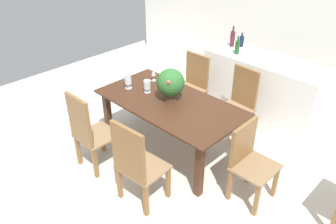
{
  "coord_description": "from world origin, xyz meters",
  "views": [
    {
      "loc": [
        2.55,
        -2.57,
        2.8
      ],
      "look_at": [
        -0.02,
        0.05,
        0.57
      ],
      "focal_mm": 35.91,
      "sensor_mm": 36.0,
      "label": 1
    }
  ],
  "objects_px": {
    "chair_near_left": "(88,130)",
    "wine_bottle_tall": "(241,41)",
    "flower_centerpiece": "(171,84)",
    "crystal_vase_left": "(147,85)",
    "crystal_vase_center_near": "(128,79)",
    "wine_glass": "(154,73)",
    "chair_far_right": "(239,101)",
    "wine_bottle_clear": "(232,39)",
    "dining_table": "(170,109)",
    "chair_far_left": "(193,82)",
    "chair_foot_end": "(249,158)",
    "kitchen_counter": "(262,88)",
    "wine_bottle_dark": "(237,47)",
    "chair_near_right": "(135,162)"
  },
  "relations": [
    {
      "from": "chair_near_right",
      "to": "wine_bottle_dark",
      "type": "height_order",
      "value": "wine_bottle_dark"
    },
    {
      "from": "chair_far_left",
      "to": "chair_foot_end",
      "type": "relative_size",
      "value": 1.06
    },
    {
      "from": "dining_table",
      "to": "flower_centerpiece",
      "type": "bearing_deg",
      "value": 123.14
    },
    {
      "from": "crystal_vase_left",
      "to": "wine_bottle_dark",
      "type": "xyz_separation_m",
      "value": [
        0.34,
        1.5,
        0.21
      ]
    },
    {
      "from": "chair_foot_end",
      "to": "wine_bottle_tall",
      "type": "bearing_deg",
      "value": 37.03
    },
    {
      "from": "chair_far_right",
      "to": "wine_bottle_clear",
      "type": "bearing_deg",
      "value": 137.43
    },
    {
      "from": "dining_table",
      "to": "chair_near_right",
      "type": "xyz_separation_m",
      "value": [
        0.43,
        -0.94,
        -0.06
      ]
    },
    {
      "from": "crystal_vase_center_near",
      "to": "wine_bottle_dark",
      "type": "xyz_separation_m",
      "value": [
        0.61,
        1.6,
        0.18
      ]
    },
    {
      "from": "crystal_vase_center_near",
      "to": "wine_bottle_tall",
      "type": "relative_size",
      "value": 1.0
    },
    {
      "from": "chair_near_left",
      "to": "wine_bottle_tall",
      "type": "xyz_separation_m",
      "value": [
        0.24,
        2.74,
        0.47
      ]
    },
    {
      "from": "flower_centerpiece",
      "to": "wine_glass",
      "type": "relative_size",
      "value": 2.66
    },
    {
      "from": "flower_centerpiece",
      "to": "crystal_vase_left",
      "type": "relative_size",
      "value": 2.45
    },
    {
      "from": "crystal_vase_left",
      "to": "wine_glass",
      "type": "bearing_deg",
      "value": 123.05
    },
    {
      "from": "wine_glass",
      "to": "wine_bottle_clear",
      "type": "height_order",
      "value": "wine_bottle_clear"
    },
    {
      "from": "chair_foot_end",
      "to": "wine_glass",
      "type": "distance_m",
      "value": 1.82
    },
    {
      "from": "flower_centerpiece",
      "to": "wine_bottle_clear",
      "type": "height_order",
      "value": "wine_bottle_clear"
    },
    {
      "from": "chair_far_right",
      "to": "crystal_vase_center_near",
      "type": "distance_m",
      "value": 1.55
    },
    {
      "from": "crystal_vase_left",
      "to": "chair_foot_end",
      "type": "bearing_deg",
      "value": 0.88
    },
    {
      "from": "dining_table",
      "to": "chair_far_left",
      "type": "relative_size",
      "value": 1.95
    },
    {
      "from": "chair_far_left",
      "to": "kitchen_counter",
      "type": "relative_size",
      "value": 0.53
    },
    {
      "from": "chair_foot_end",
      "to": "chair_near_left",
      "type": "distance_m",
      "value": 1.87
    },
    {
      "from": "wine_bottle_tall",
      "to": "wine_bottle_dark",
      "type": "bearing_deg",
      "value": -66.91
    },
    {
      "from": "chair_near_right",
      "to": "kitchen_counter",
      "type": "bearing_deg",
      "value": -93.16
    },
    {
      "from": "chair_far_right",
      "to": "wine_bottle_tall",
      "type": "relative_size",
      "value": 4.5
    },
    {
      "from": "chair_far_left",
      "to": "chair_near_left",
      "type": "bearing_deg",
      "value": -89.05
    },
    {
      "from": "crystal_vase_left",
      "to": "chair_near_left",
      "type": "bearing_deg",
      "value": -92.16
    },
    {
      "from": "chair_near_left",
      "to": "kitchen_counter",
      "type": "xyz_separation_m",
      "value": [
        0.81,
        2.56,
        -0.09
      ]
    },
    {
      "from": "chair_far_right",
      "to": "wine_bottle_tall",
      "type": "bearing_deg",
      "value": 129.48
    },
    {
      "from": "dining_table",
      "to": "crystal_vase_left",
      "type": "bearing_deg",
      "value": -176.33
    },
    {
      "from": "chair_far_right",
      "to": "crystal_vase_left",
      "type": "bearing_deg",
      "value": -126.01
    },
    {
      "from": "chair_foot_end",
      "to": "wine_glass",
      "type": "bearing_deg",
      "value": 80.91
    },
    {
      "from": "wine_bottle_dark",
      "to": "wine_bottle_clear",
      "type": "bearing_deg",
      "value": 138.0
    },
    {
      "from": "chair_far_right",
      "to": "kitchen_counter",
      "type": "relative_size",
      "value": 0.55
    },
    {
      "from": "crystal_vase_center_near",
      "to": "crystal_vase_left",
      "type": "bearing_deg",
      "value": 20.83
    },
    {
      "from": "dining_table",
      "to": "chair_foot_end",
      "type": "relative_size",
      "value": 2.06
    },
    {
      "from": "crystal_vase_center_near",
      "to": "wine_glass",
      "type": "relative_size",
      "value": 1.44
    },
    {
      "from": "chair_foot_end",
      "to": "wine_glass",
      "type": "xyz_separation_m",
      "value": [
        -1.77,
        0.27,
        0.34
      ]
    },
    {
      "from": "flower_centerpiece",
      "to": "wine_glass",
      "type": "xyz_separation_m",
      "value": [
        -0.55,
        0.22,
        -0.11
      ]
    },
    {
      "from": "flower_centerpiece",
      "to": "wine_bottle_clear",
      "type": "bearing_deg",
      "value": 98.73
    },
    {
      "from": "chair_foot_end",
      "to": "wine_bottle_clear",
      "type": "height_order",
      "value": "wine_bottle_clear"
    },
    {
      "from": "wine_glass",
      "to": "flower_centerpiece",
      "type": "bearing_deg",
      "value": -22.23
    },
    {
      "from": "chair_far_right",
      "to": "crystal_vase_left",
      "type": "height_order",
      "value": "chair_far_right"
    },
    {
      "from": "chair_far_left",
      "to": "wine_bottle_tall",
      "type": "xyz_separation_m",
      "value": [
        0.24,
        0.85,
        0.5
      ]
    },
    {
      "from": "chair_foot_end",
      "to": "wine_bottle_clear",
      "type": "xyz_separation_m",
      "value": [
        -1.48,
        1.69,
        0.56
      ]
    },
    {
      "from": "chair_far_left",
      "to": "flower_centerpiece",
      "type": "height_order",
      "value": "flower_centerpiece"
    },
    {
      "from": "chair_near_right",
      "to": "kitchen_counter",
      "type": "distance_m",
      "value": 2.56
    },
    {
      "from": "chair_near_right",
      "to": "chair_near_left",
      "type": "bearing_deg",
      "value": -3.85
    },
    {
      "from": "flower_centerpiece",
      "to": "crystal_vase_center_near",
      "type": "distance_m",
      "value": 0.65
    },
    {
      "from": "crystal_vase_center_near",
      "to": "wine_bottle_tall",
      "type": "distance_m",
      "value": 1.98
    },
    {
      "from": "wine_bottle_dark",
      "to": "chair_foot_end",
      "type": "bearing_deg",
      "value": -50.13
    }
  ]
}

